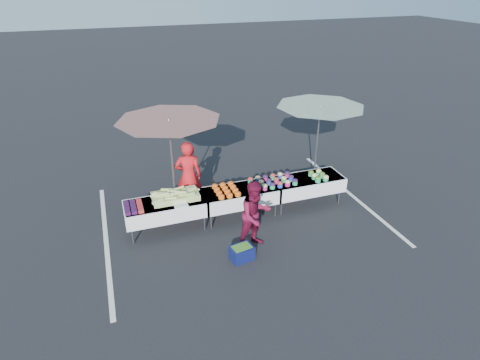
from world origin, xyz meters
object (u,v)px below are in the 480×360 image
object	(u,v)px
table_left	(166,208)
umbrella_left	(169,128)
storage_bin	(242,253)
umbrella_right	(320,113)
vendor	(189,176)
table_center	(240,195)
table_right	(307,184)
customer	(255,215)

from	to	relation	value
table_left	umbrella_left	world-z (taller)	umbrella_left
umbrella_left	storage_bin	xyz separation A→B (m)	(0.94, -2.31, -2.07)
umbrella_right	storage_bin	xyz separation A→B (m)	(-2.99, -2.39, -1.97)
vendor	umbrella_left	world-z (taller)	umbrella_left
vendor	umbrella_right	bearing A→B (deg)	-167.51
table_center	table_right	distance (m)	1.80
table_right	umbrella_left	distance (m)	3.72
table_left	table_right	xyz separation A→B (m)	(3.60, 0.00, 0.00)
table_right	umbrella_right	size ratio (longest dim) A/B	0.67
customer	storage_bin	distance (m)	0.84
table_center	table_right	world-z (taller)	same
umbrella_left	storage_bin	bearing A→B (deg)	-67.88
table_center	table_right	size ratio (longest dim) A/B	1.00
table_left	table_center	xyz separation A→B (m)	(1.80, 0.00, 0.00)
table_center	customer	xyz separation A→B (m)	(-0.09, -1.25, 0.20)
umbrella_left	umbrella_right	distance (m)	3.93
vendor	umbrella_left	size ratio (longest dim) A/B	0.74
umbrella_left	storage_bin	distance (m)	3.24
table_left	umbrella_right	size ratio (longest dim) A/B	0.67
umbrella_left	table_left	bearing A→B (deg)	-115.94
table_left	vendor	distance (m)	1.12
table_center	customer	bearing A→B (deg)	-94.11
table_right	customer	distance (m)	2.27
customer	table_center	bearing A→B (deg)	72.89
table_right	umbrella_right	distance (m)	1.86
vendor	umbrella_left	distance (m)	1.38
umbrella_left	storage_bin	world-z (taller)	umbrella_left
table_center	vendor	world-z (taller)	vendor
vendor	table_left	bearing A→B (deg)	59.44
table_left	umbrella_right	distance (m)	4.61
table_right	customer	bearing A→B (deg)	-146.55
customer	umbrella_left	xyz separation A→B (m)	(-1.37, 1.96, 1.44)
table_left	vendor	world-z (taller)	vendor
table_center	umbrella_right	distance (m)	3.02
table_left	umbrella_right	bearing A→B (deg)	10.55
table_center	umbrella_left	world-z (taller)	umbrella_left
table_left	vendor	xyz separation A→B (m)	(0.73, 0.78, 0.32)
table_left	umbrella_left	size ratio (longest dim) A/B	0.76
table_center	customer	world-z (taller)	customer
vendor	customer	xyz separation A→B (m)	(0.98, -2.03, -0.12)
table_center	umbrella_left	bearing A→B (deg)	154.12
table_right	customer	xyz separation A→B (m)	(-1.89, -1.25, 0.20)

